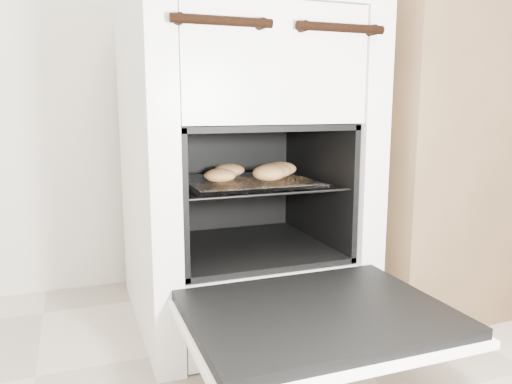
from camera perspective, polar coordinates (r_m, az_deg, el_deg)
stove at (r=1.30m, az=-2.02°, el=2.90°), size 0.54×0.60×0.83m
oven_door at (r=0.95m, az=7.01°, el=-13.96°), size 0.49×0.38×0.03m
oven_rack at (r=1.25m, az=-1.15°, el=1.11°), size 0.39×0.38×0.01m
foil_sheet at (r=1.24m, az=-0.87°, el=1.23°), size 0.31×0.27×0.01m
baked_rolls at (r=1.26m, az=0.25°, el=2.39°), size 0.28×0.20×0.04m
counter at (r=1.71m, az=23.02°, el=5.84°), size 0.96×0.66×0.93m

